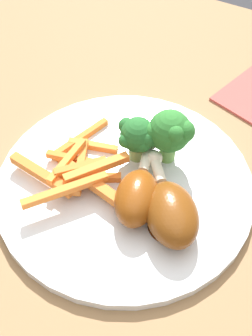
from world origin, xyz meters
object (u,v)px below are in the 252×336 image
Objects in this scene: dining_table at (79,203)px; carrot_fries_pile at (77,169)px; broccoli_floret_middle at (170,133)px; broccoli_floret_front at (138,137)px; dinner_plate at (126,182)px; chicken_drumstick_far at (170,211)px; chicken_drumstick_near at (138,193)px.

carrot_fries_pile is (-0.02, 0.02, 0.11)m from dining_table.
broccoli_floret_middle reaches higher than dining_table.
broccoli_floret_front is at bearing -150.23° from dining_table.
dinner_plate is 5.13× the size of broccoli_floret_front.
broccoli_floret_front is 0.49× the size of chicken_drumstick_far.
chicken_drumstick_far is (-0.12, 0.00, 0.01)m from carrot_fries_pile.
chicken_drumstick_near is 0.04m from chicken_drumstick_far.
carrot_fries_pile reaches higher than dining_table.
broccoli_floret_middle is at bearing -151.47° from dining_table.
dining_table is 0.11m from carrot_fries_pile.
broccoli_floret_middle is 0.09m from chicken_drumstick_far.
chicken_drumstick_far is at bearing 178.23° from carrot_fries_pile.
dining_table is at bearing -10.02° from chicken_drumstick_far.
broccoli_floret_front is 0.83× the size of broccoli_floret_middle.
dinner_plate is at bearing -177.70° from dining_table.
dining_table is 18.35× the size of broccoli_floret_middle.
dinner_plate is at bearing -41.03° from chicken_drumstick_near.
carrot_fries_pile is 0.08m from chicken_drumstick_near.
chicken_drumstick_far is at bearing 138.64° from broccoli_floret_front.
broccoli_floret_front is 0.07m from chicken_drumstick_near.
broccoli_floret_middle is 0.59× the size of chicken_drumstick_far.
chicken_drumstick_far is (-0.04, 0.08, -0.02)m from broccoli_floret_middle.
broccoli_floret_front is 0.08m from carrot_fries_pile.
carrot_fries_pile is at bearing 136.38° from dining_table.
broccoli_floret_front is 0.44× the size of chicken_drumstick_near.
chicken_drumstick_near reaches higher than dining_table.
chicken_drumstick_near is at bearing -4.55° from chicken_drumstick_far.
chicken_drumstick_far is (-0.04, 0.00, 0.00)m from chicken_drumstick_near.
dinner_plate is 0.08m from chicken_drumstick_far.
broccoli_floret_middle reaches higher than broccoli_floret_front.
broccoli_floret_front is at bearing -127.34° from carrot_fries_pile.
carrot_fries_pile is at bearing 44.17° from broccoli_floret_middle.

